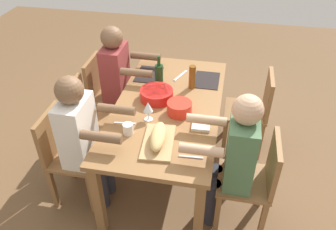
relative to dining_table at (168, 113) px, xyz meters
name	(u,v)px	position (x,y,z in m)	size (l,w,h in m)	color
ground_plane	(168,167)	(0.00, 0.00, -0.65)	(8.00, 8.00, 0.00)	brown
dining_table	(168,113)	(0.00, 0.00, 0.00)	(1.69, 0.88, 0.74)	olive
chair_far_left	(66,152)	(-0.46, 0.76, -0.17)	(0.40, 0.40, 0.85)	olive
diner_far_left	(83,134)	(-0.46, 0.58, 0.05)	(0.41, 0.53, 1.20)	#2D2D38
chair_far_right	(104,92)	(0.46, 0.76, -0.17)	(0.40, 0.40, 0.85)	olive
diner_far_right	(120,75)	(0.46, 0.58, 0.05)	(0.41, 0.53, 1.20)	#2D2D38
chair_near_left	(256,178)	(-0.46, -0.76, -0.17)	(0.40, 0.40, 0.85)	olive
diner_near_left	(234,154)	(-0.46, -0.58, 0.05)	(0.41, 0.53, 1.20)	#2D2D38
chair_far_center	(87,118)	(0.00, 0.76, -0.17)	(0.40, 0.40, 0.85)	olive
chair_near_right	(255,108)	(0.46, -0.76, -0.17)	(0.40, 0.40, 0.85)	olive
serving_bowl_greens	(157,94)	(0.06, 0.11, 0.14)	(0.28, 0.28, 0.09)	red
serving_bowl_pasta	(179,107)	(-0.10, -0.11, 0.15)	(0.20, 0.20, 0.10)	red
cutting_board	(158,142)	(-0.50, -0.03, 0.10)	(0.40, 0.22, 0.02)	tan
bread_loaf	(158,136)	(-0.50, -0.03, 0.15)	(0.32, 0.11, 0.09)	tan
wine_bottle	(159,75)	(0.30, 0.14, 0.20)	(0.08, 0.08, 0.29)	#193819
beer_bottle	(192,77)	(0.31, -0.16, 0.20)	(0.06, 0.06, 0.22)	brown
wine_glass	(148,108)	(-0.24, 0.11, 0.20)	(0.08, 0.08, 0.17)	silver
cup_far_left	(128,129)	(-0.44, 0.22, 0.13)	(0.08, 0.08, 0.09)	white
fork_far_left	(125,123)	(-0.32, 0.28, 0.09)	(0.02, 0.17, 0.01)	silver
placemat_far_right	(149,74)	(0.46, 0.28, 0.09)	(0.32, 0.23, 0.01)	black
fork_near_left	(191,157)	(-0.60, -0.28, 0.09)	(0.02, 0.17, 0.01)	silver
placemat_near_right	(207,80)	(0.46, -0.28, 0.09)	(0.32, 0.23, 0.01)	black
carving_knife	(181,76)	(0.50, -0.03, 0.09)	(0.23, 0.02, 0.01)	silver
napkin_stack	(201,125)	(-0.25, -0.31, 0.10)	(0.14, 0.14, 0.02)	white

